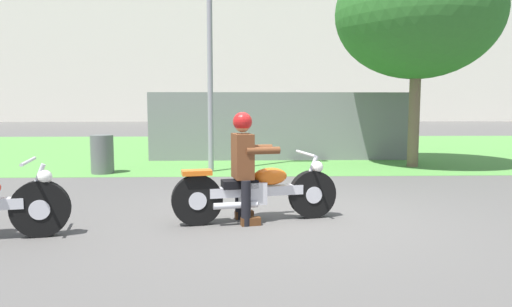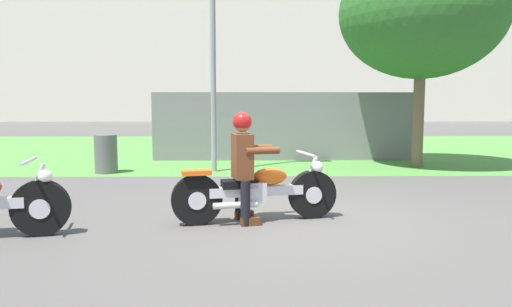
{
  "view_description": "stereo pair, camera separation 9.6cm",
  "coord_description": "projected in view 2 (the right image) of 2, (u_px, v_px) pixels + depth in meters",
  "views": [
    {
      "loc": [
        -0.63,
        -5.91,
        1.49
      ],
      "look_at": [
        -0.45,
        0.09,
        0.85
      ],
      "focal_mm": 32.59,
      "sensor_mm": 36.0,
      "label": 1
    },
    {
      "loc": [
        -0.54,
        -5.92,
        1.49
      ],
      "look_at": [
        -0.45,
        0.09,
        0.85
      ],
      "focal_mm": 32.59,
      "sensor_mm": 36.0,
      "label": 2
    }
  ],
  "objects": [
    {
      "name": "stadium_facade",
      "position": [
        205.0,
        39.0,
        42.91
      ],
      "size": [
        60.15,
        8.0,
        14.9
      ],
      "primitive_type": "cube",
      "color": "silver",
      "rests_on": "ground"
    },
    {
      "name": "fence_segment",
      "position": [
        285.0,
        127.0,
        12.24
      ],
      "size": [
        7.0,
        0.06,
        1.8
      ],
      "primitive_type": "cube",
      "color": "slate",
      "rests_on": "ground"
    },
    {
      "name": "grass_verge",
      "position": [
        265.0,
        149.0,
        15.54
      ],
      "size": [
        60.0,
        12.0,
        0.01
      ],
      "primitive_type": "cube",
      "color": "#549342",
      "rests_on": "ground"
    },
    {
      "name": "tree_roadside",
      "position": [
        422.0,
        13.0,
        10.68
      ],
      "size": [
        3.79,
        3.79,
        5.11
      ],
      "color": "brown",
      "rests_on": "ground"
    },
    {
      "name": "streetlight_pole",
      "position": [
        218.0,
        2.0,
        9.94
      ],
      "size": [
        0.96,
        0.2,
        5.9
      ],
      "color": "gray",
      "rests_on": "ground"
    },
    {
      "name": "trash_can",
      "position": [
        106.0,
        154.0,
        10.04
      ],
      "size": [
        0.48,
        0.48,
        0.83
      ],
      "primitive_type": "cylinder",
      "color": "#595E5B",
      "rests_on": "ground"
    },
    {
      "name": "rider_lead",
      "position": [
        244.0,
        158.0,
        5.81
      ],
      "size": [
        0.62,
        0.54,
        1.39
      ],
      "rotation": [
        0.0,
        0.0,
        0.22
      ],
      "color": "black",
      "rests_on": "ground"
    },
    {
      "name": "motorcycle_lead",
      "position": [
        257.0,
        191.0,
        5.89
      ],
      "size": [
        2.11,
        0.77,
        0.87
      ],
      "rotation": [
        0.0,
        0.0,
        0.22
      ],
      "color": "black",
      "rests_on": "ground"
    },
    {
      "name": "ground",
      "position": [
        290.0,
        219.0,
        6.05
      ],
      "size": [
        120.0,
        120.0,
        0.0
      ],
      "primitive_type": "plane",
      "color": "#565451"
    }
  ]
}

